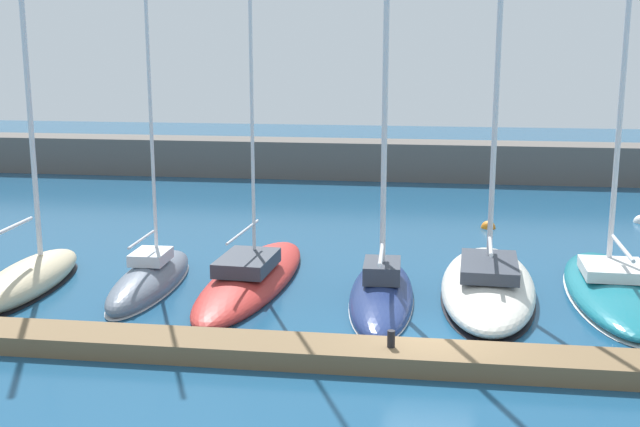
% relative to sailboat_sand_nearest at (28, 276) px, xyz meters
% --- Properties ---
extents(ground_plane, '(120.00, 120.00, 0.00)m').
position_rel_sailboat_sand_nearest_xyz_m(ground_plane, '(13.35, -3.58, -0.47)').
color(ground_plane, navy).
extents(dock_pier, '(34.58, 1.56, 0.51)m').
position_rel_sailboat_sand_nearest_xyz_m(dock_pier, '(13.35, -4.83, -0.22)').
color(dock_pier, brown).
rests_on(dock_pier, ground_plane).
extents(breakwater_seawall, '(108.00, 2.87, 2.26)m').
position_rel_sailboat_sand_nearest_xyz_m(breakwater_seawall, '(13.35, 24.44, 0.66)').
color(breakwater_seawall, '#5B5651').
rests_on(breakwater_seawall, ground_plane).
extents(sailboat_sand_nearest, '(2.08, 6.83, 12.42)m').
position_rel_sailboat_sand_nearest_xyz_m(sailboat_sand_nearest, '(0.00, 0.00, 0.00)').
color(sailboat_sand_nearest, beige).
rests_on(sailboat_sand_nearest, ground_plane).
extents(sailboat_slate_second, '(1.83, 6.88, 12.62)m').
position_rel_sailboat_sand_nearest_xyz_m(sailboat_slate_second, '(3.96, 0.75, -0.17)').
color(sailboat_slate_second, slate).
rests_on(sailboat_slate_second, ground_plane).
extents(sailboat_red_third, '(3.09, 10.12, 20.60)m').
position_rel_sailboat_sand_nearest_xyz_m(sailboat_red_third, '(7.27, 1.56, -0.15)').
color(sailboat_red_third, '#B72D28').
rests_on(sailboat_red_third, ground_plane).
extents(sailboat_navy_fourth, '(2.31, 8.03, 15.62)m').
position_rel_sailboat_sand_nearest_xyz_m(sailboat_navy_fourth, '(11.77, 0.54, -0.14)').
color(sailboat_navy_fourth, navy).
rests_on(sailboat_navy_fourth, ground_plane).
extents(sailboat_ivory_fifth, '(3.47, 9.32, 14.66)m').
position_rel_sailboat_sand_nearest_xyz_m(sailboat_ivory_fifth, '(15.17, 1.44, -0.07)').
color(sailboat_ivory_fifth, silver).
rests_on(sailboat_ivory_fifth, ground_plane).
extents(sailboat_teal_sixth, '(3.15, 9.43, 15.28)m').
position_rel_sailboat_sand_nearest_xyz_m(sailboat_teal_sixth, '(19.22, 1.91, -0.13)').
color(sailboat_teal_sixth, '#19707F').
rests_on(sailboat_teal_sixth, ground_plane).
extents(mooring_buoy_orange, '(0.65, 0.65, 0.65)m').
position_rel_sailboat_sand_nearest_xyz_m(mooring_buoy_orange, '(15.83, 11.45, -0.47)').
color(mooring_buoy_orange, orange).
rests_on(mooring_buoy_orange, ground_plane).
extents(dock_bollard, '(0.20, 0.20, 0.44)m').
position_rel_sailboat_sand_nearest_xyz_m(dock_bollard, '(12.35, -4.83, 0.25)').
color(dock_bollard, black).
rests_on(dock_bollard, dock_pier).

